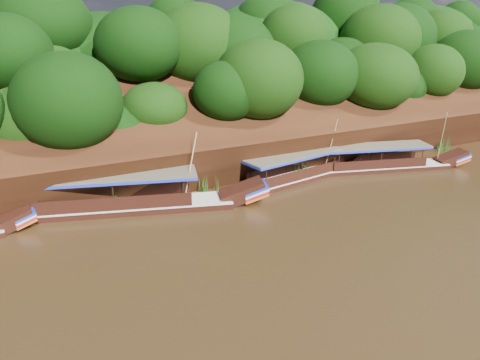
% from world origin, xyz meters
% --- Properties ---
extents(ground, '(160.00, 160.00, 0.00)m').
position_xyz_m(ground, '(0.00, 0.00, 0.00)').
color(ground, black).
rests_on(ground, ground).
extents(riverbank, '(120.00, 30.06, 19.40)m').
position_xyz_m(riverbank, '(-0.01, 22.73, 1.89)').
color(riverbank, black).
rests_on(riverbank, ground).
extents(boat_0, '(13.85, 5.67, 5.61)m').
position_xyz_m(boat_0, '(10.24, 7.09, 0.51)').
color(boat_0, black).
rests_on(boat_0, ground).
extents(boat_1, '(13.63, 4.06, 5.30)m').
position_xyz_m(boat_1, '(2.25, 8.54, 0.53)').
color(boat_1, black).
rests_on(boat_1, ground).
extents(boat_2, '(16.98, 6.99, 5.79)m').
position_xyz_m(boat_2, '(-11.86, 8.29, 0.61)').
color(boat_2, black).
rests_on(boat_2, ground).
extents(reeds, '(48.72, 2.26, 2.06)m').
position_xyz_m(reeds, '(-3.00, 9.37, 0.88)').
color(reeds, '#1E6118').
rests_on(reeds, ground).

